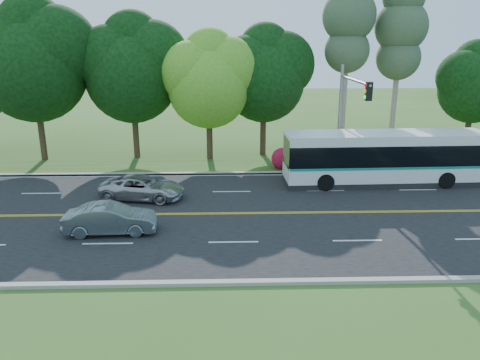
{
  "coord_description": "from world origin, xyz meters",
  "views": [
    {
      "loc": [
        -0.76,
        -22.35,
        8.67
      ],
      "look_at": [
        -0.05,
        2.0,
        1.18
      ],
      "focal_mm": 35.0,
      "sensor_mm": 36.0,
      "label": 1
    }
  ],
  "objects_px": {
    "traffic_signal": "(348,107)",
    "sedan": "(110,219)",
    "suv": "(142,187)",
    "transit_bus": "(384,159)"
  },
  "relations": [
    {
      "from": "traffic_signal",
      "to": "sedan",
      "type": "bearing_deg",
      "value": -148.47
    },
    {
      "from": "traffic_signal",
      "to": "transit_bus",
      "type": "height_order",
      "value": "traffic_signal"
    },
    {
      "from": "sedan",
      "to": "suv",
      "type": "xyz_separation_m",
      "value": [
        0.64,
        4.77,
        -0.04
      ]
    },
    {
      "from": "traffic_signal",
      "to": "transit_bus",
      "type": "distance_m",
      "value": 3.9
    },
    {
      "from": "transit_bus",
      "to": "sedan",
      "type": "height_order",
      "value": "transit_bus"
    },
    {
      "from": "traffic_signal",
      "to": "suv",
      "type": "xyz_separation_m",
      "value": [
        -11.96,
        -2.96,
        -4.01
      ]
    },
    {
      "from": "traffic_signal",
      "to": "sedan",
      "type": "xyz_separation_m",
      "value": [
        -12.59,
        -7.73,
        -3.97
      ]
    },
    {
      "from": "traffic_signal",
      "to": "suv",
      "type": "height_order",
      "value": "traffic_signal"
    },
    {
      "from": "transit_bus",
      "to": "sedan",
      "type": "relative_size",
      "value": 2.93
    },
    {
      "from": "traffic_signal",
      "to": "transit_bus",
      "type": "xyz_separation_m",
      "value": [
        2.32,
        -0.54,
        -3.09
      ]
    }
  ]
}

